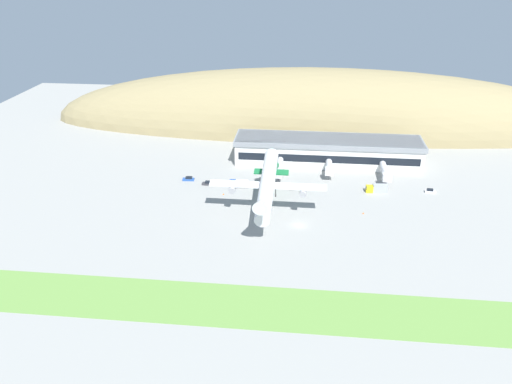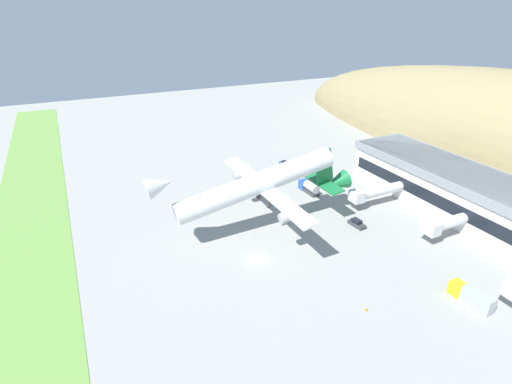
{
  "view_description": "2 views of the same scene",
  "coord_description": "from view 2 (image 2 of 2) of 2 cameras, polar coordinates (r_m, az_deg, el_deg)",
  "views": [
    {
      "loc": [
        1.01,
        -144.51,
        81.51
      ],
      "look_at": [
        -14.33,
        2.22,
        10.48
      ],
      "focal_mm": 35.0,
      "sensor_mm": 36.0,
      "label": 1
    },
    {
      "loc": [
        62.54,
        -30.64,
        48.77
      ],
      "look_at": [
        -9.51,
        4.22,
        10.82
      ],
      "focal_mm": 28.0,
      "sensor_mm": 36.0,
      "label": 2
    }
  ],
  "objects": [
    {
      "name": "service_car_1",
      "position": [
        124.33,
        4.72,
        2.5
      ],
      "size": [
        4.57,
        2.02,
        1.55
      ],
      "color": "#333338",
      "rests_on": "ground_plane"
    },
    {
      "name": "service_car_2",
      "position": [
        132.66,
        4.14,
        4.03
      ],
      "size": [
        4.69,
        2.03,
        1.57
      ],
      "color": "#264C99",
      "rests_on": "ground_plane"
    },
    {
      "name": "cargo_airplane",
      "position": [
        89.97,
        0.66,
        1.13
      ],
      "size": [
        39.58,
        50.14,
        13.73
      ],
      "color": "silver"
    },
    {
      "name": "traffic_cone_0",
      "position": [
        115.04,
        3.13,
        0.4
      ],
      "size": [
        0.52,
        0.52,
        0.58
      ],
      "color": "orange",
      "rests_on": "ground_plane"
    },
    {
      "name": "grass_strip_foreground",
      "position": [
        80.3,
        -30.1,
        -16.11
      ],
      "size": [
        327.07,
        17.36,
        0.08
      ],
      "primitive_type": "cube",
      "color": "#669342",
      "rests_on": "ground_plane"
    },
    {
      "name": "terminal_building",
      "position": [
        109.25,
        30.26,
        -1.19
      ],
      "size": [
        78.5,
        17.56,
        11.1
      ],
      "color": "white",
      "rests_on": "ground_plane"
    },
    {
      "name": "fuel_truck",
      "position": [
        114.1,
        7.59,
        0.68
      ],
      "size": [
        7.63,
        2.61,
        3.23
      ],
      "color": "#264C99",
      "rests_on": "ground_plane"
    },
    {
      "name": "traffic_cone_1",
      "position": [
        75.36,
        15.55,
        -15.82
      ],
      "size": [
        0.52,
        0.52,
        0.58
      ],
      "color": "orange",
      "rests_on": "ground_plane"
    },
    {
      "name": "box_truck",
      "position": [
        82.94,
        28.45,
        -12.99
      ],
      "size": [
        8.11,
        2.69,
        3.1
      ],
      "color": "gold",
      "rests_on": "ground_plane"
    },
    {
      "name": "jetway_1",
      "position": [
        98.87,
        25.19,
        -4.21
      ],
      "size": [
        3.38,
        11.58,
        5.43
      ],
      "color": "silver",
      "rests_on": "ground_plane"
    },
    {
      "name": "jetway_0",
      "position": [
        108.97,
        16.55,
        -0.01
      ],
      "size": [
        3.38,
        16.25,
        5.43
      ],
      "color": "silver",
      "rests_on": "ground_plane"
    },
    {
      "name": "ground_plane",
      "position": [
        85.02,
        0.23,
        -9.64
      ],
      "size": [
        363.41,
        363.41,
        0.0
      ],
      "primitive_type": "plane",
      "color": "gray"
    },
    {
      "name": "service_car_0",
      "position": [
        99.51,
        14.2,
        -4.38
      ],
      "size": [
        4.69,
        2.28,
        1.67
      ],
      "color": "#333338",
      "rests_on": "ground_plane"
    }
  ]
}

